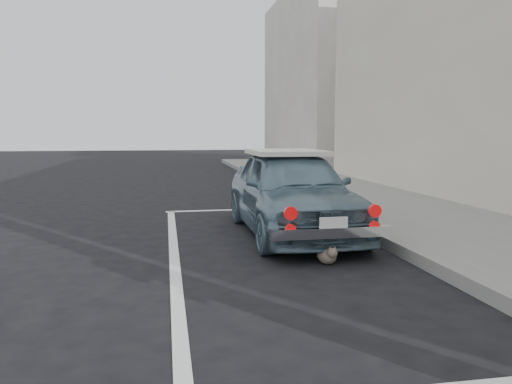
# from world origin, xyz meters

# --- Properties ---
(ground) EXTENTS (80.00, 80.00, 0.00)m
(ground) POSITION_xyz_m (0.00, 0.00, 0.00)
(ground) COLOR black
(ground) RESTS_ON ground
(building_far) EXTENTS (3.50, 10.00, 8.00)m
(building_far) POSITION_xyz_m (6.35, 20.00, 4.00)
(building_far) COLOR #B2ABA2
(building_far) RESTS_ON ground
(pline_front) EXTENTS (3.00, 0.12, 0.01)m
(pline_front) POSITION_xyz_m (0.50, 6.50, 0.00)
(pline_front) COLOR silver
(pline_front) RESTS_ON ground
(pline_side) EXTENTS (0.12, 7.00, 0.01)m
(pline_side) POSITION_xyz_m (-0.90, 3.00, 0.00)
(pline_side) COLOR silver
(pline_side) RESTS_ON ground
(retro_coupe) EXTENTS (1.53, 3.76, 1.27)m
(retro_coupe) POSITION_xyz_m (0.86, 4.10, 0.64)
(retro_coupe) COLOR slate
(retro_coupe) RESTS_ON ground
(cat) EXTENTS (0.25, 0.44, 0.24)m
(cat) POSITION_xyz_m (0.83, 2.33, 0.11)
(cat) COLOR #76695A
(cat) RESTS_ON ground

